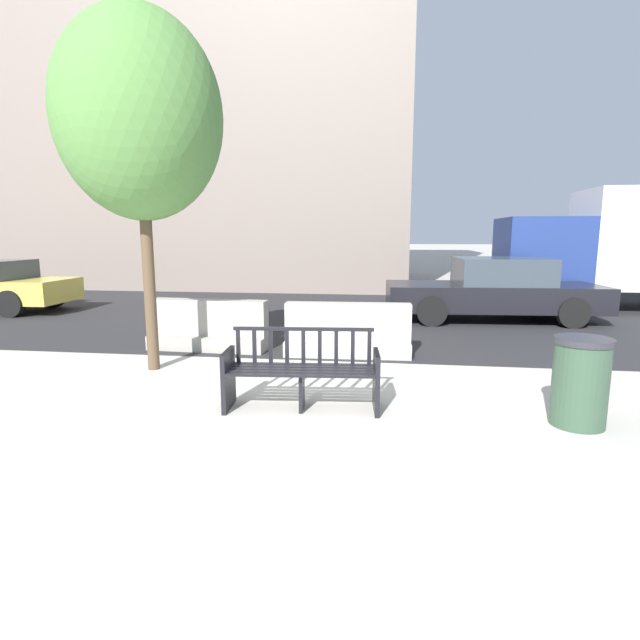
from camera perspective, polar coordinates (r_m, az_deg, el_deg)
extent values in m
plane|color=#B7B2A8|center=(5.14, -3.01, -12.17)|extent=(200.00, 200.00, 0.00)
cube|color=#28282B|center=(13.55, 3.84, 1.60)|extent=(120.00, 12.00, 0.01)
cube|color=black|center=(5.67, -10.44, -6.66)|extent=(0.09, 0.52, 0.66)
cube|color=black|center=(5.54, 6.45, -6.97)|extent=(0.09, 0.52, 0.66)
cube|color=black|center=(5.58, -2.10, -7.93)|extent=(0.07, 0.33, 0.45)
cube|color=black|center=(5.29, -2.33, -6.38)|extent=(1.60, 0.20, 0.02)
cube|color=black|center=(5.40, -2.22, -6.04)|extent=(1.60, 0.20, 0.02)
cube|color=black|center=(5.51, -2.11, -5.71)|extent=(1.60, 0.20, 0.02)
cube|color=black|center=(5.62, -2.01, -5.40)|extent=(1.60, 0.20, 0.02)
cube|color=black|center=(5.73, -1.91, -5.10)|extent=(1.60, 0.20, 0.02)
cube|color=black|center=(5.65, -1.93, -1.04)|extent=(1.60, 0.17, 0.04)
cube|color=black|center=(5.81, -9.32, -2.99)|extent=(0.05, 0.03, 0.38)
cube|color=black|center=(5.77, -7.50, -3.03)|extent=(0.05, 0.03, 0.38)
cube|color=black|center=(5.74, -5.65, -3.06)|extent=(0.05, 0.03, 0.38)
cube|color=black|center=(5.71, -3.79, -3.09)|extent=(0.05, 0.03, 0.38)
cube|color=black|center=(5.70, -1.91, -3.11)|extent=(0.05, 0.03, 0.38)
cube|color=black|center=(5.68, -0.03, -3.14)|extent=(0.05, 0.03, 0.38)
cube|color=black|center=(5.68, 1.87, -3.16)|extent=(0.05, 0.03, 0.38)
cube|color=black|center=(5.68, 3.76, -3.17)|extent=(0.05, 0.03, 0.38)
cube|color=black|center=(5.68, 5.66, -3.18)|extent=(0.05, 0.03, 0.38)
cube|color=black|center=(5.58, -10.58, -3.61)|extent=(0.09, 0.46, 0.03)
cube|color=black|center=(5.44, 6.52, -3.85)|extent=(0.09, 0.46, 0.03)
cube|color=#ADA89E|center=(8.08, 3.17, -3.12)|extent=(2.02, 0.75, 0.24)
cube|color=#ADA89E|center=(8.00, 3.19, -0.19)|extent=(2.01, 0.37, 0.60)
cube|color=#9E998E|center=(8.69, -12.46, -2.43)|extent=(2.03, 0.77, 0.24)
cube|color=#9E998E|center=(8.61, -12.56, 0.30)|extent=(2.01, 0.39, 0.60)
cylinder|color=brown|center=(7.41, -18.98, 4.90)|extent=(0.16, 0.16, 2.72)
ellipsoid|color=#568942|center=(7.55, -19.92, 21.08)|extent=(2.19, 2.19, 2.74)
cylinder|color=black|center=(13.74, -31.87, 1.59)|extent=(0.65, 0.25, 0.64)
cylinder|color=black|center=(15.05, -28.22, 2.49)|extent=(0.65, 0.25, 0.64)
cube|color=black|center=(11.90, 19.02, 2.56)|extent=(4.74, 2.08, 0.56)
cube|color=#38424C|center=(11.89, 20.04, 5.28)|extent=(2.05, 1.71, 0.59)
cylinder|color=black|center=(10.80, 12.65, 1.00)|extent=(0.65, 0.25, 0.64)
cylinder|color=black|center=(12.50, 11.57, 2.20)|extent=(0.65, 0.25, 0.64)
cylinder|color=black|center=(11.57, 26.94, 0.74)|extent=(0.65, 0.25, 0.64)
cylinder|color=black|center=(13.16, 24.13, 1.92)|extent=(0.65, 0.25, 0.64)
cube|color=navy|center=(14.42, 23.83, 7.06)|extent=(2.00, 2.20, 1.80)
cylinder|color=black|center=(13.45, 23.91, 2.64)|extent=(0.90, 0.28, 0.90)
cylinder|color=black|center=(15.41, 21.83, 3.58)|extent=(0.90, 0.28, 0.90)
cylinder|color=#334C38|center=(5.70, 27.56, -6.57)|extent=(0.53, 0.53, 0.85)
cylinder|color=#2D2D33|center=(5.60, 27.93, -2.11)|extent=(0.56, 0.56, 0.06)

